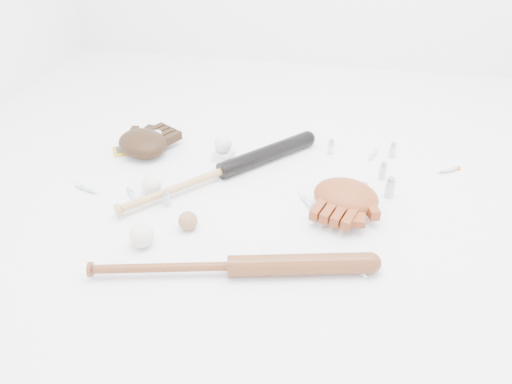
% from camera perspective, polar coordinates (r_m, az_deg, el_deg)
% --- Properties ---
extents(bat_dark, '(0.70, 0.75, 0.07)m').
position_cam_1_polar(bat_dark, '(2.01, -3.84, 2.44)').
color(bat_dark, black).
rests_on(bat_dark, ground).
extents(bat_wood, '(0.92, 0.27, 0.07)m').
position_cam_1_polar(bat_wood, '(1.57, -2.89, -8.46)').
color(bat_wood, brown).
rests_on(bat_wood, ground).
extents(glove_dark, '(0.38, 0.38, 0.10)m').
position_cam_1_polar(glove_dark, '(2.23, -12.82, 5.48)').
color(glove_dark, black).
rests_on(glove_dark, ground).
extents(glove_tan, '(0.36, 0.36, 0.10)m').
position_cam_1_polar(glove_tan, '(1.86, 10.23, -0.49)').
color(glove_tan, brown).
rests_on(glove_tan, ground).
extents(trading_card, '(0.10, 0.11, 0.01)m').
position_cam_1_polar(trading_card, '(2.29, -15.23, 4.54)').
color(trading_card, gold).
rests_on(trading_card, ground).
extents(pedestal, '(0.09, 0.09, 0.04)m').
position_cam_1_polar(pedestal, '(2.14, -3.74, 4.15)').
color(pedestal, white).
rests_on(pedestal, ground).
extents(baseball_on_pedestal, '(0.08, 0.08, 0.08)m').
position_cam_1_polar(baseball_on_pedestal, '(2.11, -3.80, 5.52)').
color(baseball_on_pedestal, silver).
rests_on(baseball_on_pedestal, pedestal).
extents(baseball_left, '(0.08, 0.08, 0.08)m').
position_cam_1_polar(baseball_left, '(1.96, -11.84, 0.79)').
color(baseball_left, silver).
rests_on(baseball_left, ground).
extents(baseball_upper, '(0.08, 0.08, 0.08)m').
position_cam_1_polar(baseball_upper, '(2.28, -11.31, 6.03)').
color(baseball_upper, silver).
rests_on(baseball_upper, ground).
extents(baseball_mid, '(0.08, 0.08, 0.08)m').
position_cam_1_polar(baseball_mid, '(1.71, -12.92, -4.90)').
color(baseball_mid, silver).
rests_on(baseball_mid, ground).
extents(baseball_aged, '(0.07, 0.07, 0.07)m').
position_cam_1_polar(baseball_aged, '(1.76, -7.78, -3.28)').
color(baseball_aged, '#936946').
rests_on(baseball_aged, ground).
extents(syringe_0, '(0.11, 0.12, 0.02)m').
position_cam_1_polar(syringe_0, '(1.97, -13.92, -0.48)').
color(syringe_0, '#ADBCC6').
rests_on(syringe_0, ground).
extents(syringe_1, '(0.12, 0.16, 0.02)m').
position_cam_1_polar(syringe_1, '(1.89, 5.91, -1.14)').
color(syringe_1, '#ADBCC6').
rests_on(syringe_1, ground).
extents(syringe_2, '(0.07, 0.14, 0.02)m').
position_cam_1_polar(syringe_2, '(2.24, 13.34, 4.28)').
color(syringe_2, '#ADBCC6').
rests_on(syringe_2, ground).
extents(syringe_3, '(0.10, 0.12, 0.02)m').
position_cam_1_polar(syringe_3, '(1.63, 11.63, -8.65)').
color(syringe_3, '#ADBCC6').
rests_on(syringe_3, ground).
extents(syringe_4, '(0.13, 0.09, 0.02)m').
position_cam_1_polar(syringe_4, '(2.21, 21.09, 2.31)').
color(syringe_4, '#ADBCC6').
rests_on(syringe_4, ground).
extents(syringe_5, '(0.14, 0.07, 0.02)m').
position_cam_1_polar(syringe_5, '(2.05, -18.70, 0.29)').
color(syringe_5, '#ADBCC6').
rests_on(syringe_5, ground).
extents(vial_0, '(0.03, 0.03, 0.07)m').
position_cam_1_polar(vial_0, '(2.20, 8.57, 5.14)').
color(vial_0, silver).
rests_on(vial_0, ground).
extents(vial_1, '(0.03, 0.03, 0.07)m').
position_cam_1_polar(vial_1, '(2.23, 15.34, 4.64)').
color(vial_1, silver).
rests_on(vial_1, ground).
extents(vial_2, '(0.03, 0.03, 0.07)m').
position_cam_1_polar(vial_2, '(1.93, 12.21, 0.12)').
color(vial_2, silver).
rests_on(vial_2, ground).
extents(vial_3, '(0.04, 0.04, 0.08)m').
position_cam_1_polar(vial_3, '(1.97, 15.06, 0.51)').
color(vial_3, silver).
rests_on(vial_3, ground).
extents(vial_4, '(0.03, 0.03, 0.06)m').
position_cam_1_polar(vial_4, '(1.88, -10.15, -0.75)').
color(vial_4, silver).
rests_on(vial_4, ground).
extents(vial_5, '(0.03, 0.03, 0.07)m').
position_cam_1_polar(vial_5, '(2.07, 14.29, 2.35)').
color(vial_5, silver).
rests_on(vial_5, ground).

